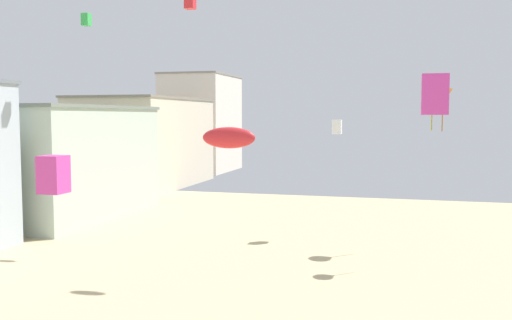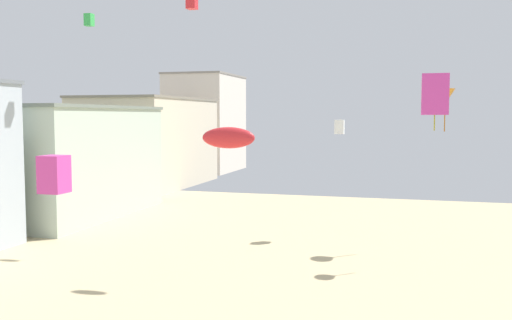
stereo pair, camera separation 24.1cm
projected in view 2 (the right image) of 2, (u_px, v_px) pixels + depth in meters
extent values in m
cube|color=#B7C6B2|center=(40.00, 162.00, 55.38)|extent=(17.15, 19.16, 10.38)
cube|color=slate|center=(38.00, 107.00, 54.97)|extent=(17.49, 19.54, 0.30)
cube|color=beige|center=(149.00, 143.00, 78.11)|extent=(12.39, 21.77, 11.89)
cube|color=gray|center=(148.00, 99.00, 77.64)|extent=(12.64, 22.21, 0.30)
cube|color=silver|center=(206.00, 124.00, 99.31)|extent=(10.48, 14.85, 16.62)
cube|color=gray|center=(205.00, 76.00, 98.65)|extent=(10.69, 15.15, 0.30)
cube|color=#DB3D9E|center=(435.00, 94.00, 22.77)|extent=(1.05, 1.05, 1.65)
cone|color=yellow|center=(435.00, 92.00, 41.35)|extent=(1.54, 1.54, 1.26)
cylinder|color=#A49220|center=(435.00, 116.00, 41.49)|extent=(0.08, 0.08, 2.24)
cube|color=#DB3D9E|center=(54.00, 174.00, 24.91)|extent=(1.06, 1.06, 1.67)
cone|color=orange|center=(445.00, 96.00, 36.82)|extent=(1.23, 1.23, 1.01)
cylinder|color=#A75C15|center=(445.00, 118.00, 36.93)|extent=(0.07, 0.07, 1.80)
cube|color=red|center=(192.00, 1.00, 34.92)|extent=(0.60, 0.60, 0.95)
cube|color=green|center=(89.00, 20.00, 42.84)|extent=(0.59, 0.59, 0.93)
cube|color=white|center=(339.00, 127.00, 45.20)|extent=(0.74, 0.74, 1.16)
ellipsoid|color=red|center=(228.00, 138.00, 23.27)|extent=(2.28, 0.63, 0.89)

